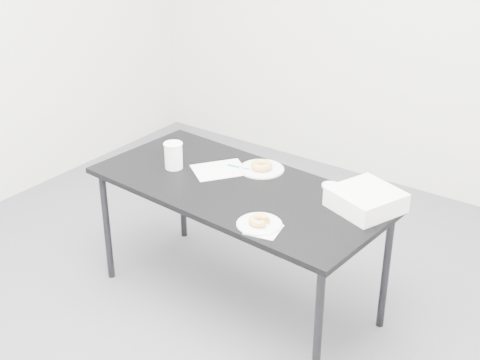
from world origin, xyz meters
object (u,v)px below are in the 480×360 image
Objects in this scene: donut_near at (259,220)px; coffee_cup at (173,156)px; pen at (238,167)px; plate_far at (261,169)px; table at (238,196)px; scorecard at (220,170)px; donut_far at (262,165)px; plate_near at (259,224)px; bakery_box at (366,200)px.

donut_near is 0.74m from coffee_cup.
pen is 0.53× the size of plate_far.
table is 6.55× the size of plate_far.
scorecard is 1.90× the size of coffee_cup.
donut_near is at bearing -0.23° from scorecard.
coffee_cup reaches higher than donut_far.
coffee_cup is at bearing 161.56° from plate_near.
bakery_box is at bearing 52.87° from donut_near.
coffee_cup reaches higher than pen.
plate_far is 0.84× the size of bakery_box.
plate_far is at bearing 123.13° from donut_near.
table is 0.40m from plate_near.
pen is (-0.12, 0.17, 0.06)m from table.
donut_near is 0.34× the size of bakery_box.
coffee_cup reaches higher than bakery_box.
donut_near reaches higher than plate_far.
pen is 0.60m from plate_near.
scorecard is at bearing 144.35° from donut_near.
table is 0.40m from donut_near.
donut_near is 0.68× the size of coffee_cup.
donut_near is 0.58m from donut_far.
scorecard is at bearing 157.41° from table.
scorecard is 2.79× the size of donut_near.
table is 5.52× the size of bakery_box.
coffee_cup is at bearing -147.24° from plate_far.
coffee_cup is at bearing -172.62° from table.
plate_far is at bearing -165.67° from bakery_box.
pen reaches higher than plate_near.
plate_near is 0.02m from donut_near.
donut_far is 0.79× the size of coffee_cup.
pen is 0.12m from donut_far.
plate_near is 1.45× the size of coffee_cup.
bakery_box is (1.01, 0.18, -0.02)m from coffee_cup.
donut_near is (0.30, -0.26, 0.08)m from table.
pen is (0.07, 0.08, 0.01)m from scorecard.
scorecard is 0.81m from bakery_box.
bakery_box is at bearing -6.16° from donut_far.
plate_near is at bearing -56.87° from plate_far.
donut_near is 0.41× the size of plate_far.
plate_far is 0.63m from bakery_box.
pen is 1.12× the size of donut_far.
coffee_cup reaches higher than scorecard.
donut_far is at bearing 0.00° from plate_far.
table is 0.23m from plate_far.
table is 5.79× the size of scorecard.
coffee_cup is at bearing 161.56° from donut_near.
plate_far is at bearing 18.91° from pen.
donut_near is 0.52m from bakery_box.
coffee_cup is (-0.28, -0.19, 0.06)m from pen.
bakery_box is at bearing 10.09° from coffee_cup.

